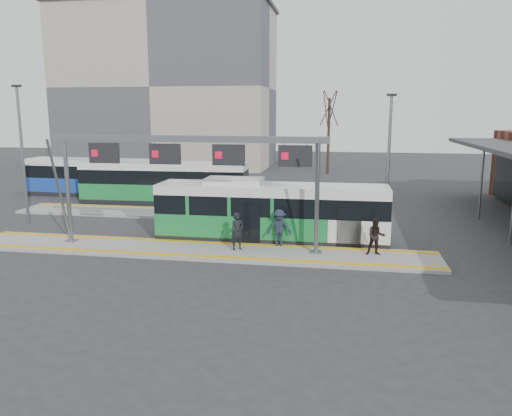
{
  "coord_description": "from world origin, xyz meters",
  "views": [
    {
      "loc": [
        6.6,
        -21.58,
        6.44
      ],
      "look_at": [
        2.28,
        3.0,
        1.58
      ],
      "focal_mm": 35.0,
      "sensor_mm": 36.0,
      "label": 1
    }
  ],
  "objects_px": {
    "hero_bus": "(271,213)",
    "passenger_b": "(376,236)",
    "gantry": "(189,159)",
    "passenger_a": "(237,231)",
    "passenger_c": "(279,228)"
  },
  "relations": [
    {
      "from": "gantry",
      "to": "hero_bus",
      "type": "bearing_deg",
      "value": 34.77
    },
    {
      "from": "gantry",
      "to": "passenger_b",
      "type": "height_order",
      "value": "gantry"
    },
    {
      "from": "gantry",
      "to": "passenger_a",
      "type": "height_order",
      "value": "gantry"
    },
    {
      "from": "hero_bus",
      "to": "passenger_b",
      "type": "bearing_deg",
      "value": -24.13
    },
    {
      "from": "gantry",
      "to": "hero_bus",
      "type": "xyz_separation_m",
      "value": [
        3.44,
        2.39,
        -2.86
      ]
    },
    {
      "from": "passenger_b",
      "to": "passenger_c",
      "type": "relative_size",
      "value": 0.94
    },
    {
      "from": "hero_bus",
      "to": "gantry",
      "type": "bearing_deg",
      "value": -145.67
    },
    {
      "from": "passenger_c",
      "to": "passenger_b",
      "type": "bearing_deg",
      "value": -19.89
    },
    {
      "from": "passenger_a",
      "to": "passenger_c",
      "type": "bearing_deg",
      "value": -7.85
    },
    {
      "from": "hero_bus",
      "to": "passenger_a",
      "type": "height_order",
      "value": "hero_bus"
    },
    {
      "from": "hero_bus",
      "to": "passenger_a",
      "type": "bearing_deg",
      "value": -116.5
    },
    {
      "from": "hero_bus",
      "to": "passenger_c",
      "type": "xyz_separation_m",
      "value": [
        0.63,
        -1.54,
        -0.4
      ]
    },
    {
      "from": "passenger_a",
      "to": "passenger_b",
      "type": "height_order",
      "value": "passenger_a"
    },
    {
      "from": "passenger_a",
      "to": "gantry",
      "type": "bearing_deg",
      "value": 144.69
    },
    {
      "from": "gantry",
      "to": "passenger_b",
      "type": "bearing_deg",
      "value": 1.19
    }
  ]
}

